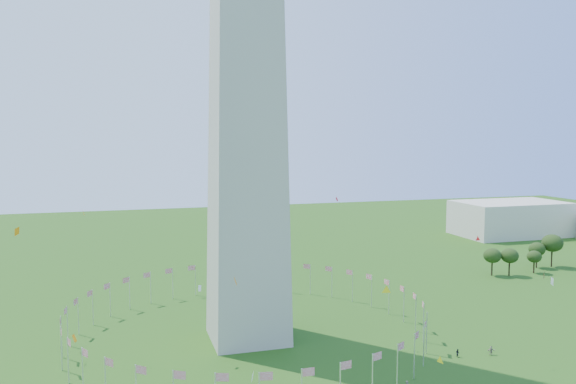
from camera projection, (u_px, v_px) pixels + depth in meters
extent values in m
cylinder|color=silver|center=(404.00, 305.00, 140.47)|extent=(0.24, 0.24, 9.00)
cylinder|color=silver|center=(389.00, 297.00, 146.92)|extent=(0.24, 0.24, 9.00)
cylinder|color=silver|center=(372.00, 291.00, 152.83)|extent=(0.24, 0.24, 9.00)
cylinder|color=silver|center=(352.00, 286.00, 158.01)|extent=(0.24, 0.24, 9.00)
cylinder|color=silver|center=(332.00, 282.00, 162.32)|extent=(0.24, 0.24, 9.00)
cylinder|color=silver|center=(310.00, 279.00, 165.61)|extent=(0.24, 0.24, 9.00)
cylinder|color=silver|center=(288.00, 278.00, 167.79)|extent=(0.24, 0.24, 9.00)
cylinder|color=silver|center=(265.00, 277.00, 168.80)|extent=(0.24, 0.24, 9.00)
cylinder|color=silver|center=(242.00, 277.00, 168.60)|extent=(0.24, 0.24, 9.00)
cylinder|color=silver|center=(219.00, 278.00, 167.19)|extent=(0.24, 0.24, 9.00)
cylinder|color=silver|center=(195.00, 280.00, 164.63)|extent=(0.24, 0.24, 9.00)
cylinder|color=silver|center=(173.00, 283.00, 160.98)|extent=(0.24, 0.24, 9.00)
cylinder|color=silver|center=(151.00, 288.00, 156.37)|extent=(0.24, 0.24, 9.00)
cylinder|color=silver|center=(130.00, 293.00, 150.93)|extent=(0.24, 0.24, 9.00)
cylinder|color=silver|center=(110.00, 300.00, 144.82)|extent=(0.24, 0.24, 9.00)
cylinder|color=silver|center=(93.00, 307.00, 138.23)|extent=(0.24, 0.24, 9.00)
cylinder|color=silver|center=(78.00, 316.00, 131.36)|extent=(0.24, 0.24, 9.00)
cylinder|color=silver|center=(68.00, 326.00, 124.42)|extent=(0.24, 0.24, 9.00)
cylinder|color=silver|center=(62.00, 337.00, 117.63)|extent=(0.24, 0.24, 9.00)
cylinder|color=silver|center=(61.00, 348.00, 111.18)|extent=(0.24, 0.24, 9.00)
cylinder|color=silver|center=(68.00, 360.00, 105.27)|extent=(0.24, 0.24, 9.00)
cylinder|color=silver|center=(83.00, 372.00, 100.09)|extent=(0.24, 0.24, 9.00)
cylinder|color=silver|center=(105.00, 382.00, 95.78)|extent=(0.24, 0.24, 9.00)
cylinder|color=silver|center=(372.00, 379.00, 97.11)|extent=(0.24, 0.24, 9.00)
cylinder|color=silver|center=(397.00, 368.00, 101.73)|extent=(0.24, 0.24, 9.00)
cylinder|color=silver|center=(414.00, 356.00, 107.17)|extent=(0.24, 0.24, 9.00)
cylinder|color=silver|center=(424.00, 345.00, 113.28)|extent=(0.24, 0.24, 9.00)
cylinder|color=silver|center=(427.00, 333.00, 119.87)|extent=(0.24, 0.24, 9.00)
cylinder|color=silver|center=(424.00, 323.00, 126.74)|extent=(0.24, 0.24, 9.00)
cylinder|color=silver|center=(416.00, 313.00, 133.68)|extent=(0.24, 0.24, 9.00)
cube|color=beige|center=(510.00, 218.00, 266.91)|extent=(50.00, 30.00, 16.00)
imported|color=gray|center=(491.00, 351.00, 119.56)|extent=(1.82, 1.01, 1.86)
imported|color=black|center=(458.00, 353.00, 118.40)|extent=(0.72, 0.89, 1.70)
plane|color=yellow|center=(386.00, 290.00, 119.45)|extent=(2.18, 0.92, 2.32)
plane|color=orange|center=(17.00, 231.00, 81.49)|extent=(0.77, 1.34, 1.47)
plane|color=orange|center=(84.00, 213.00, 119.19)|extent=(0.48, 1.89, 1.86)
plane|color=white|center=(200.00, 288.00, 115.81)|extent=(1.48, 0.15, 1.47)
plane|color=orange|center=(235.00, 281.00, 92.45)|extent=(1.53, 0.65, 1.56)
plane|color=red|center=(337.00, 199.00, 127.99)|extent=(0.98, 0.72, 1.06)
plane|color=white|center=(552.00, 281.00, 96.63)|extent=(0.15, 1.47, 1.47)
plane|color=yellow|center=(440.00, 361.00, 103.90)|extent=(0.60, 1.44, 1.55)
plane|color=white|center=(253.00, 377.00, 95.94)|extent=(1.41, 1.25, 1.72)
plane|color=orange|center=(74.00, 338.00, 115.44)|extent=(0.90, 1.63, 1.66)
plane|color=red|center=(478.00, 239.00, 117.05)|extent=(1.04, 0.18, 1.03)
plane|color=orange|center=(544.00, 275.00, 114.19)|extent=(1.54, 1.41, 2.08)
ellipsoid|color=#294517|center=(492.00, 262.00, 188.12)|extent=(5.85, 5.85, 9.14)
ellipsoid|color=#294517|center=(509.00, 262.00, 187.99)|extent=(5.83, 5.83, 9.11)
ellipsoid|color=#294517|center=(534.00, 262.00, 191.77)|extent=(4.88, 4.88, 7.62)
ellipsoid|color=#294517|center=(537.00, 255.00, 199.61)|extent=(5.74, 5.74, 8.97)
ellipsoid|color=#294517|center=(552.00, 251.00, 200.86)|extent=(7.40, 7.40, 11.56)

